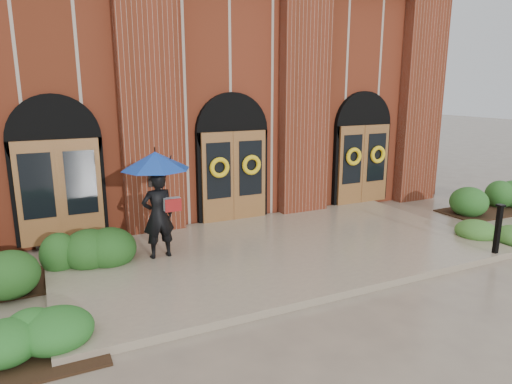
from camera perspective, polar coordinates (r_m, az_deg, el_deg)
ground at (r=10.80m, az=3.03°, el=-7.86°), size 90.00×90.00×0.00m
landing at (r=10.90m, az=2.66°, el=-7.24°), size 10.00×5.30×0.15m
church_building at (r=18.27m, az=-10.46°, el=11.82°), size 16.20×12.53×7.00m
man_with_umbrella at (r=10.03m, az=-12.30°, el=0.94°), size 1.55×1.55×2.36m
metal_post at (r=11.66m, az=28.00°, el=-3.97°), size 0.17×0.17×1.14m
hedge_wall_left at (r=10.28m, az=-26.16°, el=-7.90°), size 3.25×1.30×0.83m
hedge_wall_right at (r=16.27m, az=27.68°, el=-0.60°), size 3.27×1.31×0.84m
hedge_front_left at (r=7.74m, az=-25.23°, el=-15.87°), size 1.61×1.38×0.57m
hedge_front_right at (r=12.90m, az=27.23°, el=-4.62°), size 1.44×1.24×0.51m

